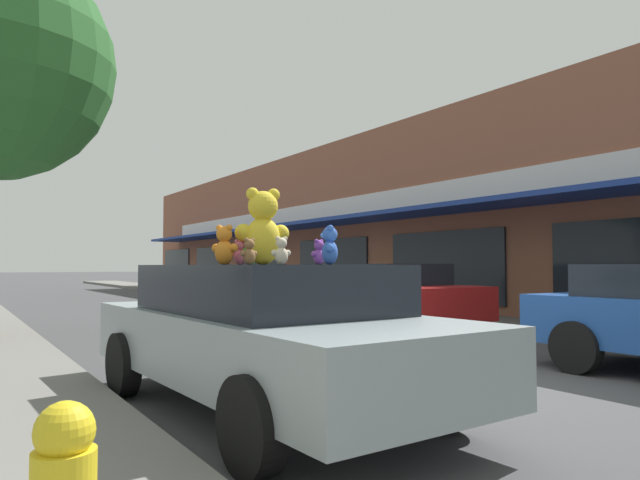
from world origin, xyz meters
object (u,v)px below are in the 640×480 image
(teddy_bear_pink, at_px, (240,253))
(teddy_bear_brown, at_px, (249,252))
(teddy_bear_green, at_px, (250,249))
(teddy_bear_purple, at_px, (319,252))
(teddy_bear_giant, at_px, (263,228))
(teddy_bear_orange, at_px, (224,245))
(parked_car_far_center, at_px, (385,295))
(teddy_bear_cream, at_px, (281,251))
(plush_art_car, at_px, (265,331))
(teddy_bear_blue, at_px, (330,246))
(teddy_bear_white, at_px, (266,250))

(teddy_bear_pink, xyz_separation_m, teddy_bear_brown, (-0.13, -0.46, -0.00))
(teddy_bear_brown, xyz_separation_m, teddy_bear_green, (0.36, 0.71, 0.05))
(teddy_bear_purple, bearing_deg, teddy_bear_giant, -83.95)
(teddy_bear_giant, xyz_separation_m, teddy_bear_orange, (-0.39, 0.04, -0.18))
(teddy_bear_green, relative_size, parked_car_far_center, 0.08)
(teddy_bear_green, xyz_separation_m, parked_car_far_center, (5.32, 4.24, -0.80))
(teddy_bear_pink, height_order, parked_car_far_center, teddy_bear_pink)
(teddy_bear_cream, bearing_deg, teddy_bear_green, -94.13)
(teddy_bear_brown, distance_m, parked_car_far_center, 7.57)
(teddy_bear_orange, bearing_deg, teddy_bear_cream, 159.55)
(teddy_bear_green, height_order, teddy_bear_orange, teddy_bear_orange)
(teddy_bear_orange, bearing_deg, teddy_bear_purple, -171.49)
(teddy_bear_green, xyz_separation_m, teddy_bear_orange, (-0.43, -0.31, 0.02))
(plush_art_car, distance_m, teddy_bear_blue, 1.36)
(teddy_bear_giant, relative_size, teddy_bear_blue, 2.32)
(plush_art_car, xyz_separation_m, teddy_bear_blue, (0.02, -1.10, 0.81))
(plush_art_car, xyz_separation_m, teddy_bear_pink, (-0.22, 0.11, 0.77))
(teddy_bear_giant, height_order, teddy_bear_orange, teddy_bear_giant)
(teddy_bear_brown, relative_size, teddy_bear_blue, 0.75)
(teddy_bear_white, height_order, parked_car_far_center, teddy_bear_white)
(teddy_bear_white, distance_m, teddy_bear_cream, 2.03)
(teddy_bear_purple, bearing_deg, teddy_bear_cream, -4.76)
(teddy_bear_purple, xyz_separation_m, teddy_bear_orange, (-0.64, 0.67, 0.07))
(teddy_bear_purple, relative_size, teddy_bear_white, 0.64)
(teddy_bear_pink, bearing_deg, teddy_bear_purple, 151.71)
(plush_art_car, height_order, teddy_bear_cream, teddy_bear_cream)
(teddy_bear_orange, xyz_separation_m, teddy_bear_blue, (0.44, -1.14, -0.03))
(teddy_bear_brown, bearing_deg, teddy_bear_blue, 107.69)
(teddy_bear_cream, height_order, parked_car_far_center, teddy_bear_cream)
(teddy_bear_purple, height_order, parked_car_far_center, teddy_bear_purple)
(teddy_bear_giant, relative_size, teddy_bear_purple, 3.21)
(teddy_bear_orange, bearing_deg, teddy_bear_giant, -131.88)
(teddy_bear_green, bearing_deg, teddy_bear_purple, 102.98)
(teddy_bear_cream, xyz_separation_m, teddy_bear_blue, (0.24, -0.38, 0.04))
(teddy_bear_orange, xyz_separation_m, parked_car_far_center, (5.74, 4.56, -0.82))
(teddy_bear_cream, bearing_deg, teddy_bear_brown, -62.01)
(plush_art_car, height_order, parked_car_far_center, parked_car_far_center)
(plush_art_car, relative_size, teddy_bear_cream, 19.55)
(teddy_bear_pink, height_order, teddy_bear_green, teddy_bear_green)
(teddy_bear_orange, bearing_deg, plush_art_car, -130.73)
(teddy_bear_giant, bearing_deg, teddy_bear_orange, 5.82)
(teddy_bear_orange, distance_m, teddy_bear_blue, 1.22)
(teddy_bear_giant, relative_size, parked_car_far_center, 0.17)
(teddy_bear_pink, relative_size, teddy_bear_purple, 1.06)
(teddy_bear_white, height_order, teddy_bear_orange, teddy_bear_orange)
(teddy_bear_orange, distance_m, teddy_bear_cream, 0.78)
(plush_art_car, relative_size, teddy_bear_giant, 6.30)
(teddy_bear_giant, xyz_separation_m, teddy_bear_white, (0.63, 1.15, -0.19))
(teddy_bear_pink, relative_size, teddy_bear_cream, 1.03)
(teddy_bear_brown, bearing_deg, teddy_bear_giant, -141.08)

